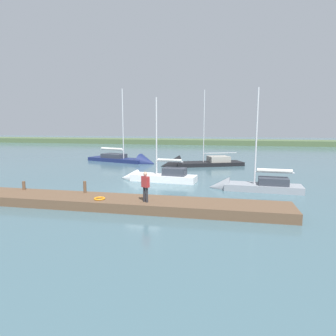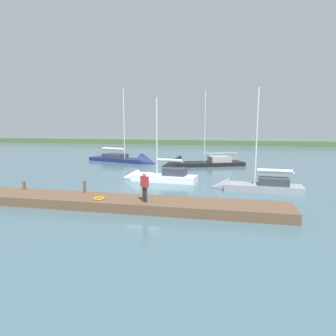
{
  "view_description": "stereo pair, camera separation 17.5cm",
  "coord_description": "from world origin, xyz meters",
  "views": [
    {
      "loc": [
        -5.98,
        20.63,
        4.89
      ],
      "look_at": [
        -1.64,
        -0.61,
        1.66
      ],
      "focal_mm": 31.03,
      "sensor_mm": 36.0,
      "label": 1
    },
    {
      "loc": [
        -6.15,
        20.59,
        4.89
      ],
      "look_at": [
        -1.64,
        -0.61,
        1.66
      ],
      "focal_mm": 31.03,
      "sensor_mm": 36.0,
      "label": 2
    }
  ],
  "objects": [
    {
      "name": "ground_plane",
      "position": [
        0.0,
        0.0,
        0.0
      ],
      "size": [
        200.0,
        200.0,
        0.0
      ],
      "primitive_type": "plane",
      "color": "#42606B"
    },
    {
      "name": "far_shoreline",
      "position": [
        0.0,
        -54.13,
        0.0
      ],
      "size": [
        180.0,
        8.0,
        2.4
      ],
      "primitive_type": "cube",
      "color": "#4C603D",
      "rests_on": "ground_plane"
    },
    {
      "name": "dock_pier",
      "position": [
        0.0,
        4.72,
        0.28
      ],
      "size": [
        19.38,
        2.51,
        0.56
      ],
      "primitive_type": "cube",
      "color": "brown",
      "rests_on": "ground_plane"
    },
    {
      "name": "mooring_post_near",
      "position": [
        2.91,
        3.84,
        0.94
      ],
      "size": [
        0.2,
        0.2,
        0.76
      ],
      "primitive_type": "cylinder",
      "color": "brown",
      "rests_on": "dock_pier"
    },
    {
      "name": "mooring_post_far",
      "position": [
        7.36,
        3.84,
        0.85
      ],
      "size": [
        0.2,
        0.2,
        0.57
      ],
      "primitive_type": "cylinder",
      "color": "brown",
      "rests_on": "dock_pier"
    },
    {
      "name": "life_ring_buoy",
      "position": [
        1.27,
        5.22,
        0.61
      ],
      "size": [
        0.66,
        0.66,
        0.1
      ],
      "primitive_type": "torus",
      "color": "orange",
      "rests_on": "dock_pier"
    },
    {
      "name": "sailboat_outer_mooring",
      "position": [
        -2.08,
        -13.83,
        0.1
      ],
      "size": [
        10.25,
        6.11,
        10.21
      ],
      "rotation": [
        0.0,
        0.0,
        0.38
      ],
      "color": "black",
      "rests_on": "ground_plane"
    },
    {
      "name": "sailboat_near_dock",
      "position": [
        0.2,
        -3.81,
        0.2
      ],
      "size": [
        7.04,
        2.41,
        7.96
      ],
      "rotation": [
        0.0,
        0.0,
        -0.11
      ],
      "color": "white",
      "rests_on": "ground_plane"
    },
    {
      "name": "sailboat_far_right",
      "position": [
        6.9,
        -15.61,
        0.18
      ],
      "size": [
        10.33,
        5.21,
        10.6
      ],
      "rotation": [
        0.0,
        0.0,
        2.84
      ],
      "color": "navy",
      "rests_on": "ground_plane"
    },
    {
      "name": "sailboat_behind_pier",
      "position": [
        -7.75,
        -1.69,
        0.17
      ],
      "size": [
        6.88,
        2.15,
        8.39
      ],
      "rotation": [
        0.0,
        0.0,
        -0.06
      ],
      "color": "gray",
      "rests_on": "ground_plane"
    },
    {
      "name": "person_on_dock",
      "position": [
        -1.54,
        5.24,
        1.57
      ],
      "size": [
        0.58,
        0.42,
        1.73
      ],
      "rotation": [
        0.0,
        0.0,
        4.19
      ],
      "color": "#28282D",
      "rests_on": "dock_pier"
    }
  ]
}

